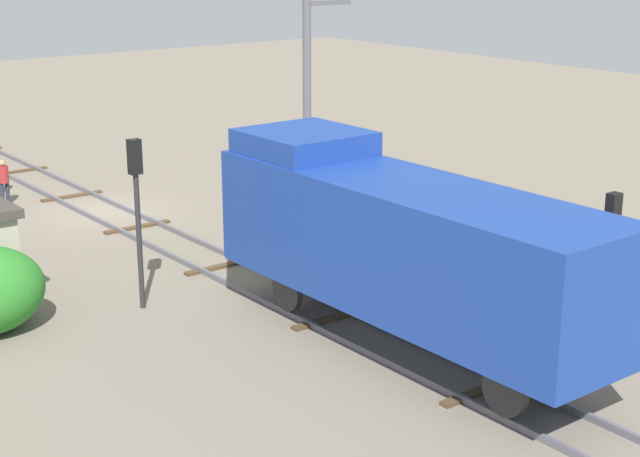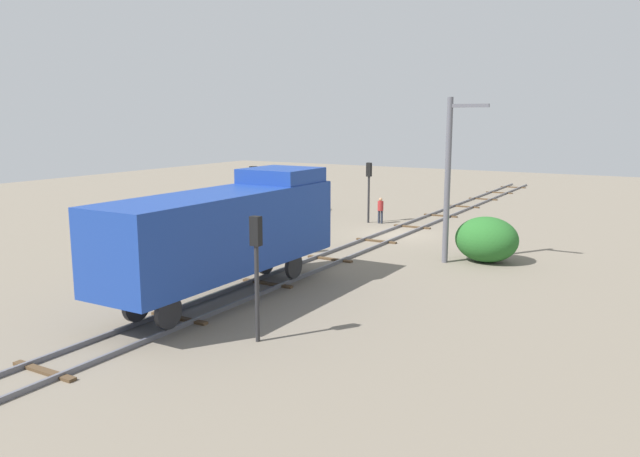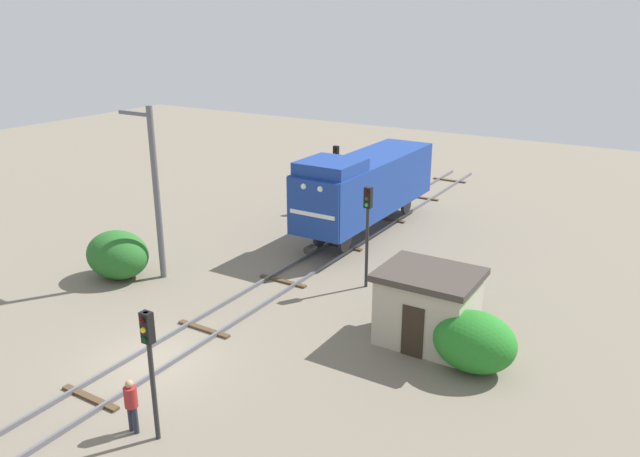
# 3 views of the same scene
# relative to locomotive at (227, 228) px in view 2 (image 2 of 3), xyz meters

# --- Properties ---
(ground_plane) EXTENTS (94.94, 94.94, 0.00)m
(ground_plane) POSITION_rel_locomotive_xyz_m (0.00, -15.75, -2.77)
(ground_plane) COLOR #756B5B
(railway_track) EXTENTS (2.40, 63.30, 0.16)m
(railway_track) POSITION_rel_locomotive_xyz_m (0.00, -15.75, -2.70)
(railway_track) COLOR #595960
(railway_track) RESTS_ON ground
(locomotive) EXTENTS (2.90, 11.60, 4.60)m
(locomotive) POSITION_rel_locomotive_xyz_m (0.00, 0.00, 0.00)
(locomotive) COLOR navy
(locomotive) RESTS_ON railway_track
(traffic_signal_near) EXTENTS (0.32, 0.34, 3.96)m
(traffic_signal_near) POSITION_rel_locomotive_xyz_m (3.20, -18.66, -0.01)
(traffic_signal_near) COLOR #262628
(traffic_signal_near) RESTS_ON ground
(traffic_signal_mid) EXTENTS (0.32, 0.34, 4.53)m
(traffic_signal_mid) POSITION_rel_locomotive_xyz_m (3.40, -6.33, 0.36)
(traffic_signal_mid) COLOR #262628
(traffic_signal_mid) RESTS_ON ground
(traffic_signal_far) EXTENTS (0.32, 0.34, 3.93)m
(traffic_signal_far) POSITION_rel_locomotive_xyz_m (-3.60, 3.06, -0.03)
(traffic_signal_far) COLOR #262628
(traffic_signal_far) RESTS_ON ground
(worker_near_track) EXTENTS (0.38, 0.38, 1.70)m
(worker_near_track) POSITION_rel_locomotive_xyz_m (2.40, -18.80, -1.78)
(worker_near_track) COLOR #262B38
(worker_near_track) RESTS_ON ground
(catenary_mast) EXTENTS (1.94, 0.28, 7.78)m
(catenary_mast) POSITION_rel_locomotive_xyz_m (-5.06, -10.19, 1.36)
(catenary_mast) COLOR #595960
(catenary_mast) RESTS_ON ground
(relay_hut) EXTENTS (3.50, 2.90, 2.74)m
(relay_hut) POSITION_rel_locomotive_xyz_m (7.50, -9.44, -1.38)
(relay_hut) COLOR #B2A893
(relay_hut) RESTS_ON ground
(bush_near) EXTENTS (2.82, 2.30, 2.05)m
(bush_near) POSITION_rel_locomotive_xyz_m (9.59, -10.42, -1.75)
(bush_near) COLOR #267826
(bush_near) RESTS_ON ground
(bush_mid) EXTENTS (3.01, 2.47, 2.19)m
(bush_mid) POSITION_rel_locomotive_xyz_m (-6.67, -11.27, -1.68)
(bush_mid) COLOR #266326
(bush_mid) RESTS_ON ground
(bush_far) EXTENTS (3.04, 2.49, 2.21)m
(bush_far) POSITION_rel_locomotive_xyz_m (10.13, -20.86, -1.67)
(bush_far) COLOR #2F6626
(bush_far) RESTS_ON ground
(bush_back) EXTENTS (3.01, 2.46, 2.19)m
(bush_back) POSITION_rel_locomotive_xyz_m (7.27, -7.11, -1.68)
(bush_back) COLOR #2A7C26
(bush_back) RESTS_ON ground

